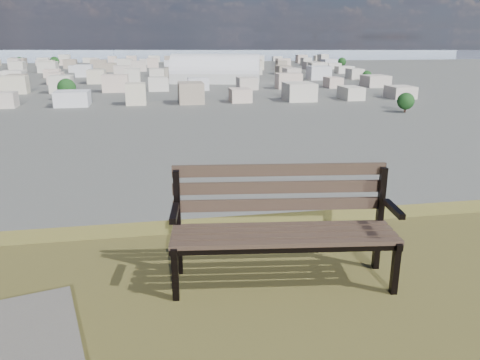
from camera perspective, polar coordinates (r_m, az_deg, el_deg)
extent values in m
cube|color=#403124|center=(3.66, 5.76, -7.75)|extent=(1.81, 0.31, 0.04)
cube|color=#403124|center=(3.76, 5.48, -6.98)|extent=(1.81, 0.31, 0.04)
cube|color=#403124|center=(3.87, 5.22, -6.26)|extent=(1.81, 0.31, 0.04)
cube|color=#403124|center=(3.98, 4.98, -5.57)|extent=(1.81, 0.31, 0.04)
cube|color=#403124|center=(4.00, 4.88, -3.00)|extent=(1.80, 0.26, 0.10)
cube|color=#403124|center=(3.98, 4.88, -0.89)|extent=(1.80, 0.26, 0.10)
cube|color=#403124|center=(3.96, 4.88, 1.23)|extent=(1.80, 0.26, 0.10)
cube|color=black|center=(3.71, -7.90, -11.26)|extent=(0.06, 0.07, 0.44)
cube|color=black|center=(4.00, -7.56, -5.26)|extent=(0.06, 0.07, 0.93)
cube|color=black|center=(3.81, -7.78, -7.28)|extent=(0.11, 0.51, 0.05)
cube|color=black|center=(3.66, -8.00, -4.01)|extent=(0.09, 0.37, 0.05)
cube|color=black|center=(3.96, 18.41, -10.15)|extent=(0.06, 0.07, 0.44)
cube|color=black|center=(4.23, 16.64, -4.60)|extent=(0.06, 0.07, 0.93)
cube|color=black|center=(4.05, 17.65, -6.46)|extent=(0.11, 0.51, 0.05)
cube|color=black|center=(3.91, 18.23, -3.36)|extent=(0.09, 0.37, 0.05)
cube|color=black|center=(3.67, 5.77, -8.46)|extent=(1.80, 0.26, 0.04)
cube|color=black|center=(4.01, 4.94, -6.11)|extent=(1.80, 0.26, 0.04)
cube|color=beige|center=(294.32, -2.97, 12.34)|extent=(57.26, 34.34, 5.94)
cylinder|color=silver|center=(294.10, -2.98, 12.92)|extent=(57.26, 34.34, 22.58)
cube|color=beige|center=(210.26, -26.65, 8.86)|extent=(11.00, 11.00, 7.00)
cube|color=beige|center=(204.87, -20.13, 9.45)|extent=(11.00, 11.00, 7.00)
cube|color=beige|center=(202.20, -13.34, 9.93)|extent=(11.00, 11.00, 7.00)
cube|color=silver|center=(202.37, -6.44, 10.28)|extent=(11.00, 11.00, 7.00)
cube|color=beige|center=(205.35, 0.37, 10.48)|extent=(11.00, 11.00, 7.00)
cube|color=gray|center=(211.05, 6.90, 10.54)|extent=(11.00, 11.00, 7.00)
cube|color=beige|center=(219.23, 13.01, 10.47)|extent=(11.00, 11.00, 7.00)
cube|color=beige|center=(229.65, 18.63, 10.31)|extent=(11.00, 11.00, 7.00)
cube|color=beige|center=(261.37, -26.26, 10.18)|extent=(11.00, 11.00, 7.00)
cube|color=silver|center=(255.93, -21.02, 10.68)|extent=(11.00, 11.00, 7.00)
cube|color=beige|center=(252.67, -15.58, 11.11)|extent=(11.00, 11.00, 7.00)
cube|color=gray|center=(251.66, -10.03, 11.44)|extent=(11.00, 11.00, 7.00)
cube|color=beige|center=(252.93, -4.48, 11.67)|extent=(11.00, 11.00, 7.00)
cube|color=beige|center=(256.45, 0.97, 11.79)|extent=(11.00, 11.00, 7.00)
cube|color=beige|center=(262.13, 6.24, 11.81)|extent=(11.00, 11.00, 7.00)
cube|color=beige|center=(269.84, 11.24, 11.74)|extent=(11.00, 11.00, 7.00)
cube|color=beige|center=(279.40, 15.93, 11.59)|extent=(11.00, 11.00, 7.00)
cube|color=gray|center=(312.59, -26.00, 11.06)|extent=(11.00, 11.00, 7.00)
cube|color=beige|center=(307.12, -21.62, 11.50)|extent=(11.00, 11.00, 7.00)
cube|color=beige|center=(303.45, -17.09, 11.88)|extent=(11.00, 11.00, 7.00)
cube|color=beige|center=(301.66, -12.46, 12.19)|extent=(11.00, 11.00, 7.00)
cube|color=beige|center=(301.77, -7.80, 12.43)|extent=(11.00, 11.00, 7.00)
cube|color=beige|center=(303.78, -3.17, 12.59)|extent=(11.00, 11.00, 7.00)
cube|color=silver|center=(307.66, 1.38, 12.66)|extent=(11.00, 11.00, 7.00)
cube|color=beige|center=(313.33, 5.79, 12.66)|extent=(11.00, 11.00, 7.00)
cube|color=gray|center=(320.70, 10.02, 12.60)|extent=(11.00, 11.00, 7.00)
cube|color=beige|center=(329.66, 14.04, 12.47)|extent=(11.00, 11.00, 7.00)
cube|color=beige|center=(363.86, -25.81, 11.70)|extent=(11.00, 11.00, 7.00)
cube|color=beige|center=(358.37, -22.05, 12.08)|extent=(11.00, 11.00, 7.00)
cube|color=silver|center=(354.42, -18.17, 12.43)|extent=(11.00, 11.00, 7.00)
cube|color=beige|center=(352.07, -14.21, 12.72)|extent=(11.00, 11.00, 7.00)
cube|color=gray|center=(351.34, -10.21, 12.95)|extent=(11.00, 11.00, 7.00)
cube|color=beige|center=(352.26, -6.20, 13.13)|extent=(11.00, 11.00, 7.00)
cube|color=beige|center=(354.79, -2.23, 13.24)|extent=(11.00, 11.00, 7.00)
cube|color=beige|center=(358.92, 1.67, 13.29)|extent=(11.00, 11.00, 7.00)
cube|color=beige|center=(364.59, 5.47, 13.28)|extent=(11.00, 11.00, 7.00)
cube|color=beige|center=(371.72, 9.13, 13.22)|extent=(11.00, 11.00, 7.00)
cube|color=silver|center=(380.23, 12.64, 13.11)|extent=(11.00, 11.00, 7.00)
cube|color=beige|center=(415.17, -25.67, 12.18)|extent=(11.00, 11.00, 7.00)
cube|color=beige|center=(409.66, -22.37, 12.52)|extent=(11.00, 11.00, 7.00)
cube|color=beige|center=(405.50, -18.98, 12.83)|extent=(11.00, 11.00, 7.00)
cube|color=beige|center=(402.73, -15.52, 13.11)|extent=(11.00, 11.00, 7.00)
cube|color=beige|center=(401.38, -12.02, 13.33)|extent=(11.00, 11.00, 7.00)
cube|color=silver|center=(401.47, -8.50, 13.51)|extent=(11.00, 11.00, 7.00)
cube|color=beige|center=(402.98, -4.99, 13.64)|extent=(11.00, 11.00, 7.00)
cube|color=gray|center=(405.91, -1.52, 13.72)|extent=(11.00, 11.00, 7.00)
cube|color=beige|center=(410.23, 1.89, 13.76)|extent=(11.00, 11.00, 7.00)
cube|color=beige|center=(415.88, 5.22, 13.74)|extent=(11.00, 11.00, 7.00)
cube|color=beige|center=(422.83, 8.45, 13.68)|extent=(11.00, 11.00, 7.00)
cube|color=beige|center=(431.00, 11.57, 13.59)|extent=(11.00, 11.00, 7.00)
cube|color=beige|center=(466.50, -25.56, 12.55)|extent=(11.00, 11.00, 7.00)
cube|color=gray|center=(460.98, -22.62, 12.86)|extent=(11.00, 11.00, 7.00)
cube|color=beige|center=(456.66, -19.61, 13.15)|extent=(11.00, 11.00, 7.00)
cube|color=beige|center=(453.57, -16.54, 13.40)|extent=(11.00, 11.00, 7.00)
cube|color=beige|center=(451.73, -13.43, 13.62)|extent=(11.00, 11.00, 7.00)
cube|color=beige|center=(451.17, -10.30, 13.80)|extent=(11.00, 11.00, 7.00)
cube|color=beige|center=(451.88, -7.17, 13.94)|extent=(11.00, 11.00, 7.00)
cube|color=silver|center=(453.86, -4.05, 14.04)|extent=(11.00, 11.00, 7.00)
cube|color=beige|center=(457.09, -0.97, 14.10)|extent=(11.00, 11.00, 7.00)
cube|color=gray|center=(461.56, 2.06, 14.12)|extent=(11.00, 11.00, 7.00)
cube|color=beige|center=(467.21, 5.03, 14.10)|extent=(11.00, 11.00, 7.00)
cube|color=beige|center=(474.01, 7.92, 14.05)|extent=(11.00, 11.00, 7.00)
cube|color=beige|center=(481.91, 10.72, 13.97)|extent=(11.00, 11.00, 7.00)
cube|color=silver|center=(517.85, -25.47, 12.85)|extent=(11.00, 11.00, 7.00)
cube|color=beige|center=(512.32, -22.82, 13.14)|extent=(11.00, 11.00, 7.00)
cube|color=gray|center=(507.87, -20.11, 13.40)|extent=(11.00, 11.00, 7.00)
cube|color=beige|center=(504.52, -17.36, 13.63)|extent=(11.00, 11.00, 7.00)
cube|color=beige|center=(502.30, -14.56, 13.84)|extent=(11.00, 11.00, 7.00)
cube|color=beige|center=(501.22, -11.75, 14.02)|extent=(11.00, 11.00, 7.00)
cube|color=beige|center=(501.28, -8.92, 14.16)|extent=(11.00, 11.00, 7.00)
cube|color=beige|center=(502.50, -6.10, 14.27)|extent=(11.00, 11.00, 7.00)
cube|color=silver|center=(504.85, -3.30, 14.35)|extent=(11.00, 11.00, 7.00)
cube|color=beige|center=(508.33, -0.53, 14.40)|extent=(11.00, 11.00, 7.00)
cube|color=gray|center=(512.90, 2.20, 14.41)|extent=(11.00, 11.00, 7.00)
cube|color=beige|center=(518.55, 4.88, 14.39)|extent=(11.00, 11.00, 7.00)
cube|color=beige|center=(525.24, 7.49, 14.34)|extent=(11.00, 11.00, 7.00)
cube|color=beige|center=(532.92, 10.03, 14.27)|extent=(11.00, 11.00, 7.00)
cube|color=silver|center=(569.21, -25.40, 13.10)|extent=(11.00, 11.00, 7.00)
cube|color=beige|center=(563.68, -22.99, 13.36)|extent=(11.00, 11.00, 7.00)
cube|color=gray|center=(559.12, -20.53, 13.60)|extent=(11.00, 11.00, 7.00)
cube|color=beige|center=(555.56, -18.02, 13.82)|extent=(11.00, 11.00, 7.00)
cube|color=beige|center=(553.02, -15.49, 14.02)|extent=(11.00, 11.00, 7.00)
cube|color=beige|center=(551.52, -12.93, 14.19)|extent=(11.00, 11.00, 7.00)
cube|color=beige|center=(551.06, -10.36, 14.34)|extent=(11.00, 11.00, 7.00)
cube|color=beige|center=(551.64, -7.79, 14.46)|extent=(11.00, 11.00, 7.00)
cube|color=silver|center=(553.26, -5.23, 14.54)|extent=(11.00, 11.00, 7.00)
cube|color=beige|center=(555.92, -2.68, 14.61)|extent=(11.00, 11.00, 7.00)
cube|color=gray|center=(559.59, -0.17, 14.64)|extent=(11.00, 11.00, 7.00)
cube|color=beige|center=(564.27, 2.31, 14.65)|extent=(11.00, 11.00, 7.00)
cube|color=beige|center=(569.91, 4.75, 14.63)|extent=(11.00, 11.00, 7.00)
cube|color=beige|center=(576.50, 7.13, 14.58)|extent=(11.00, 11.00, 7.00)
cube|color=beige|center=(584.00, 9.46, 14.52)|extent=(11.00, 11.00, 7.00)
cylinder|color=black|center=(186.55, 19.46, 8.10)|extent=(0.80, 0.80, 2.10)
sphere|color=black|center=(186.14, 19.56, 9.05)|extent=(6.30, 6.30, 6.30)
cylinder|color=black|center=(225.37, -20.28, 9.48)|extent=(0.80, 0.80, 2.70)
sphere|color=black|center=(224.95, -20.38, 10.50)|extent=(8.10, 8.10, 8.10)
cylinder|color=black|center=(310.88, 15.17, 11.67)|extent=(0.80, 0.80, 1.95)
sphere|color=black|center=(310.65, 15.21, 12.21)|extent=(5.85, 5.85, 5.85)
cylinder|color=black|center=(406.05, -1.52, 13.39)|extent=(0.80, 0.80, 2.25)
sphere|color=black|center=(405.85, -1.52, 13.86)|extent=(6.75, 6.75, 6.75)
cylinder|color=black|center=(469.70, -21.61, 12.77)|extent=(0.80, 0.80, 2.85)
sphere|color=black|center=(469.49, -21.67, 13.29)|extent=(8.55, 8.55, 8.55)
cylinder|color=black|center=(517.46, -25.22, 12.62)|extent=(0.80, 0.80, 2.40)
sphere|color=black|center=(517.29, -25.27, 13.02)|extent=(7.20, 7.20, 7.20)
cylinder|color=black|center=(304.50, -2.40, 12.15)|extent=(0.80, 0.80, 2.10)
sphere|color=black|center=(304.24, -2.41, 12.74)|extent=(6.30, 6.30, 6.30)
cylinder|color=black|center=(454.86, 12.30, 13.43)|extent=(0.80, 0.80, 2.55)
sphere|color=black|center=(454.66, 12.33, 13.91)|extent=(7.65, 7.65, 7.65)
cube|color=#8D99B3|center=(900.96, -10.46, 15.06)|extent=(2400.00, 700.00, 0.12)
cube|color=#96A9BB|center=(1398.78, -4.16, 16.82)|extent=(700.00, 220.00, 45.00)
cube|color=#96A9BB|center=(1571.88, 14.93, 16.61)|extent=(500.00, 220.00, 60.00)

